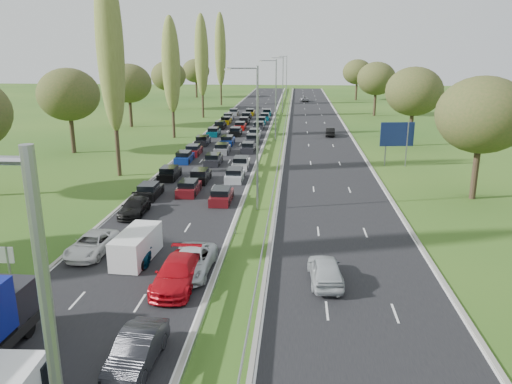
% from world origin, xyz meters
% --- Properties ---
extents(ground, '(260.00, 260.00, 0.00)m').
position_xyz_m(ground, '(4.50, 80.00, 0.00)').
color(ground, '#224A17').
rests_on(ground, ground).
extents(near_carriageway, '(10.50, 215.00, 0.04)m').
position_xyz_m(near_carriageway, '(-2.25, 82.50, 0.00)').
color(near_carriageway, black).
rests_on(near_carriageway, ground).
extents(far_carriageway, '(10.50, 215.00, 0.04)m').
position_xyz_m(far_carriageway, '(11.25, 82.50, 0.00)').
color(far_carriageway, black).
rests_on(far_carriageway, ground).
extents(central_reservation, '(2.36, 215.00, 0.32)m').
position_xyz_m(central_reservation, '(4.50, 82.50, 0.55)').
color(central_reservation, gray).
rests_on(central_reservation, ground).
extents(lamp_columns, '(0.18, 140.18, 12.00)m').
position_xyz_m(lamp_columns, '(4.50, 78.00, 6.00)').
color(lamp_columns, gray).
rests_on(lamp_columns, ground).
extents(poplar_row, '(2.80, 127.80, 22.44)m').
position_xyz_m(poplar_row, '(-11.50, 68.17, 12.39)').
color(poplar_row, '#2D2116').
rests_on(poplar_row, ground).
extents(woodland_left, '(8.00, 166.00, 11.10)m').
position_xyz_m(woodland_left, '(-22.00, 62.63, 7.68)').
color(woodland_left, '#2D2116').
rests_on(woodland_left, ground).
extents(woodland_right, '(8.00, 153.00, 11.10)m').
position_xyz_m(woodland_right, '(24.00, 66.67, 7.68)').
color(woodland_right, '#2D2116').
rests_on(woodland_right, ground).
extents(traffic_queue_fill, '(9.08, 67.81, 0.80)m').
position_xyz_m(traffic_queue_fill, '(-2.24, 77.54, 0.44)').
color(traffic_queue_fill, black).
rests_on(traffic_queue_fill, ground).
extents(near_car_2, '(2.53, 5.01, 1.36)m').
position_xyz_m(near_car_2, '(-5.74, 32.40, 0.70)').
color(near_car_2, white).
rests_on(near_car_2, near_carriageway).
extents(near_car_3, '(2.06, 4.73, 1.36)m').
position_xyz_m(near_car_3, '(-5.54, 40.78, 0.70)').
color(near_car_3, black).
rests_on(near_car_3, near_carriageway).
extents(near_car_7, '(2.07, 4.66, 1.33)m').
position_xyz_m(near_car_7, '(-2.34, 32.00, 0.68)').
color(near_car_7, '#042A43').
rests_on(near_car_7, near_carriageway).
extents(near_car_9, '(1.78, 4.61, 1.50)m').
position_xyz_m(near_car_9, '(1.10, 20.57, 0.77)').
color(near_car_9, black).
rests_on(near_car_9, near_carriageway).
extents(near_car_10, '(2.62, 5.42, 1.49)m').
position_xyz_m(near_car_10, '(1.46, 30.01, 0.76)').
color(near_car_10, silver).
rests_on(near_car_10, near_carriageway).
extents(near_car_11, '(2.31, 5.54, 1.60)m').
position_xyz_m(near_car_11, '(1.05, 28.18, 0.82)').
color(near_car_11, '#B80B15').
rests_on(near_car_11, near_carriageway).
extents(far_car_0, '(2.11, 4.67, 1.56)m').
position_xyz_m(far_car_0, '(9.57, 29.34, 0.80)').
color(far_car_0, '#ADB3B7').
rests_on(far_car_0, far_carriageway).
extents(far_car_1, '(1.62, 4.16, 1.35)m').
position_xyz_m(far_car_1, '(13.07, 82.57, 0.70)').
color(far_car_1, black).
rests_on(far_car_1, far_carriageway).
extents(far_car_2, '(2.48, 4.88, 1.32)m').
position_xyz_m(far_car_2, '(9.65, 139.93, 0.68)').
color(far_car_2, slate).
rests_on(far_car_2, far_carriageway).
extents(white_van_rear, '(1.88, 4.81, 1.93)m').
position_xyz_m(white_van_rear, '(-2.42, 31.85, 0.99)').
color(white_van_rear, silver).
rests_on(white_van_rear, near_carriageway).
extents(info_sign, '(1.50, 0.17, 2.10)m').
position_xyz_m(info_sign, '(-9.40, 28.14, 1.37)').
color(info_sign, gray).
rests_on(info_sign, ground).
extents(direction_sign, '(3.97, 0.71, 5.20)m').
position_xyz_m(direction_sign, '(19.40, 61.19, 3.57)').
color(direction_sign, gray).
rests_on(direction_sign, ground).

